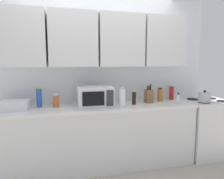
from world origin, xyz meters
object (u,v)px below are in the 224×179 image
at_px(dish_rack, 13,106).
at_px(bottle_soy_dark, 134,98).
at_px(bottle_red_sauce, 171,93).
at_px(bottle_spice_jar, 56,101).
at_px(bottle_white_jar, 122,98).
at_px(stove_range, 206,127).
at_px(microwave, 95,96).
at_px(bottle_blue_cleaner, 39,98).
at_px(bottle_amber_vinegar, 160,95).
at_px(bottle_clear_tall, 178,99).
at_px(kettle, 204,97).
at_px(knife_block, 149,96).

height_order(dish_rack, bottle_soy_dark, bottle_soy_dark).
bearing_deg(bottle_red_sauce, bottle_soy_dark, -162.34).
bearing_deg(bottle_soy_dark, dish_rack, 179.10).
distance_m(bottle_spice_jar, bottle_red_sauce, 1.86).
height_order(dish_rack, bottle_white_jar, bottle_white_jar).
height_order(stove_range, dish_rack, dish_rack).
bearing_deg(microwave, bottle_blue_cleaner, 169.45).
distance_m(bottle_amber_vinegar, bottle_white_jar, 0.78).
xyz_separation_m(bottle_blue_cleaner, bottle_amber_vinegar, (1.81, 0.00, -0.03)).
distance_m(bottle_white_jar, bottle_red_sauce, 1.05).
bearing_deg(dish_rack, bottle_spice_jar, 5.51).
distance_m(bottle_clear_tall, bottle_red_sauce, 0.40).
bearing_deg(bottle_spice_jar, dish_rack, -174.49).
bearing_deg(bottle_soy_dark, bottle_clear_tall, -12.87).
bearing_deg(bottle_soy_dark, stove_range, 0.26).
relative_size(dish_rack, bottle_clear_tall, 2.24).
xyz_separation_m(kettle, bottle_red_sauce, (-0.34, 0.37, 0.03)).
xyz_separation_m(stove_range, bottle_spice_jar, (-2.36, 0.07, 0.54)).
height_order(knife_block, bottle_blue_cleaner, knife_block).
bearing_deg(bottle_blue_cleaner, bottle_amber_vinegar, 0.00).
bearing_deg(kettle, bottle_soy_dark, 172.98).
distance_m(microwave, dish_rack, 1.06).
relative_size(microwave, bottle_amber_vinegar, 2.26).
bearing_deg(dish_rack, kettle, -3.36).
height_order(kettle, bottle_clear_tall, kettle).
relative_size(kettle, microwave, 0.38).
relative_size(knife_block, bottle_clear_tall, 1.70).
height_order(microwave, bottle_spice_jar, microwave).
bearing_deg(bottle_soy_dark, bottle_amber_vinegar, 16.27).
bearing_deg(bottle_amber_vinegar, bottle_red_sauce, 20.26).
distance_m(dish_rack, bottle_clear_tall, 2.27).
height_order(kettle, microwave, microwave).
xyz_separation_m(knife_block, bottle_blue_cleaner, (-1.59, 0.07, 0.03)).
height_order(bottle_spice_jar, bottle_amber_vinegar, bottle_amber_vinegar).
relative_size(stove_range, bottle_spice_jar, 4.92).
distance_m(kettle, dish_rack, 2.73).
relative_size(stove_range, bottle_white_jar, 3.34).
distance_m(bottle_soy_dark, bottle_clear_tall, 0.65).
xyz_separation_m(kettle, bottle_amber_vinegar, (-0.60, 0.28, 0.02)).
bearing_deg(bottle_red_sauce, dish_rack, -174.91).
xyz_separation_m(knife_block, bottle_white_jar, (-0.49, -0.23, 0.02)).
xyz_separation_m(dish_rack, bottle_amber_vinegar, (2.12, 0.12, 0.04)).
height_order(bottle_white_jar, bottle_red_sauce, bottle_white_jar).
xyz_separation_m(stove_range, bottle_amber_vinegar, (-0.77, 0.14, 0.55)).
height_order(microwave, bottle_red_sauce, microwave).
relative_size(bottle_blue_cleaner, bottle_red_sauce, 1.13).
bearing_deg(bottle_white_jar, bottle_soy_dark, 34.97).
relative_size(knife_block, bottle_blue_cleaner, 1.06).
bearing_deg(bottle_white_jar, bottle_spice_jar, 164.99).
bearing_deg(bottle_blue_cleaner, bottle_clear_tall, -8.36).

